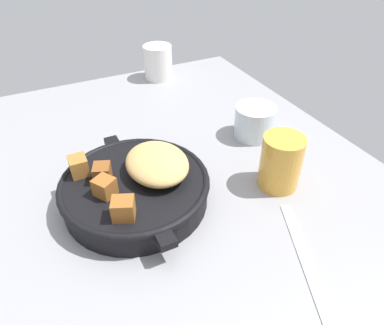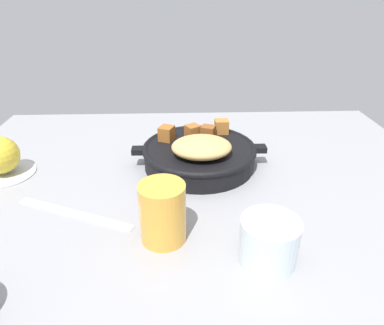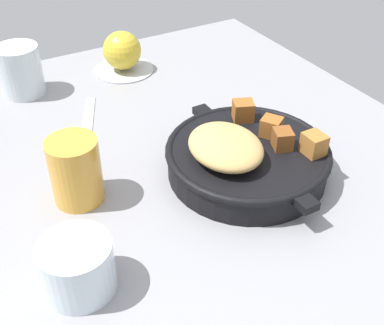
{
  "view_description": "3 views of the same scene",
  "coord_description": "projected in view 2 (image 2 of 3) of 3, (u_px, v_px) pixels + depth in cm",
  "views": [
    {
      "loc": [
        40.64,
        -16.37,
        40.1
      ],
      "look_at": [
        -0.45,
        3.87,
        5.11
      ],
      "focal_mm": 32.77,
      "sensor_mm": 36.0,
      "label": 1
    },
    {
      "loc": [
        2.75,
        59.2,
        35.31
      ],
      "look_at": [
        0.6,
        1.22,
        4.47
      ],
      "focal_mm": 32.25,
      "sensor_mm": 36.0,
      "label": 2
    },
    {
      "loc": [
        -47.24,
        29.56,
        45.15
      ],
      "look_at": [
        1.17,
        2.0,
        3.25
      ],
      "focal_mm": 46.03,
      "sensor_mm": 36.0,
      "label": 3
    }
  ],
  "objects": [
    {
      "name": "butter_knife",
      "position": [
        74.0,
        213.0,
        0.59
      ],
      "size": [
        21.35,
        10.38,
        0.36
      ],
      "primitive_type": "cube",
      "rotation": [
        0.0,
        0.0,
        -0.41
      ],
      "color": "silver",
      "rests_on": "ground_plane"
    },
    {
      "name": "saucer_plate",
      "position": [
        5.0,
        173.0,
        0.71
      ],
      "size": [
        12.05,
        12.05,
        0.6
      ],
      "primitive_type": "cylinder",
      "color": "#B7BABF",
      "rests_on": "ground_plane"
    },
    {
      "name": "ground_plane",
      "position": [
        195.0,
        184.0,
        0.69
      ],
      "size": [
        103.74,
        77.92,
        2.4
      ],
      "primitive_type": "cube",
      "color": "gray"
    },
    {
      "name": "red_apple",
      "position": [
        0.0,
        155.0,
        0.69
      ],
      "size": [
        7.58,
        7.58,
        7.58
      ],
      "primitive_type": "sphere",
      "color": "gold",
      "rests_on": "saucer_plate"
    },
    {
      "name": "cast_iron_skillet",
      "position": [
        199.0,
        153.0,
        0.72
      ],
      "size": [
        28.29,
        23.97,
        8.12
      ],
      "color": "black",
      "rests_on": "ground_plane"
    },
    {
      "name": "water_glass_short",
      "position": [
        269.0,
        241.0,
        0.48
      ],
      "size": [
        8.29,
        8.29,
        6.57
      ],
      "primitive_type": "cylinder",
      "color": "silver",
      "rests_on": "ground_plane"
    },
    {
      "name": "juice_glass_amber",
      "position": [
        163.0,
        213.0,
        0.51
      ],
      "size": [
        6.96,
        6.96,
        9.47
      ],
      "primitive_type": "cylinder",
      "color": "gold",
      "rests_on": "ground_plane"
    }
  ]
}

